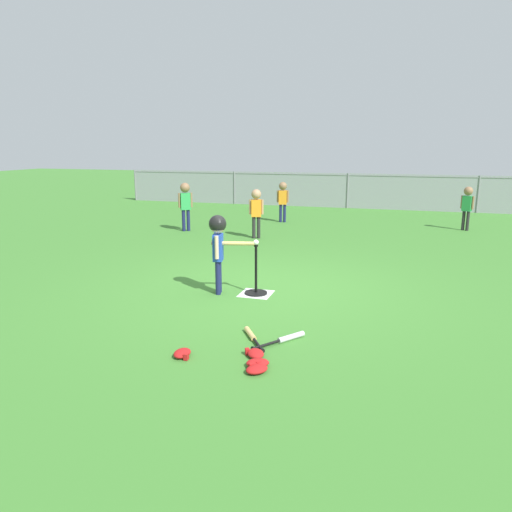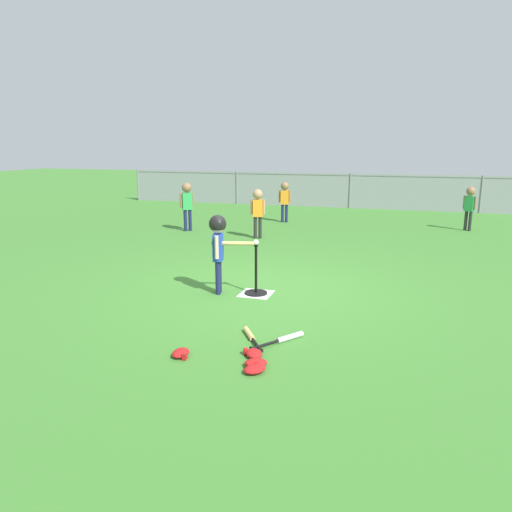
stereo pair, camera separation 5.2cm
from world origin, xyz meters
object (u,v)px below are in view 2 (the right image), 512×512
object	(u,v)px
fielder_near_right	(470,203)
spare_bat_wood	(251,336)
batting_tee	(256,286)
batter_child	(219,238)
spare_bat_silver	(285,339)
glove_by_plate	(255,363)
glove_outfield_drop	(254,353)
glove_tossed_aside	(181,353)
fielder_deep_left	(285,196)
glove_near_bats	(255,369)
baseball_on_tee	(256,242)
fielder_deep_right	(258,207)
fielder_near_left	(187,200)

from	to	relation	value
fielder_near_right	spare_bat_wood	bearing A→B (deg)	-110.13
batting_tee	spare_bat_wood	bearing A→B (deg)	-74.45
batter_child	spare_bat_silver	xyz separation A→B (m)	(1.31, -1.40, -0.77)
glove_by_plate	glove_outfield_drop	size ratio (longest dim) A/B	0.99
spare_bat_silver	spare_bat_wood	world-z (taller)	same
batter_child	glove_by_plate	world-z (taller)	batter_child
spare_bat_silver	glove_by_plate	distance (m)	0.68
batting_tee	spare_bat_wood	xyz separation A→B (m)	(0.43, -1.56, -0.08)
spare_bat_wood	glove_tossed_aside	xyz separation A→B (m)	(-0.52, -0.64, 0.01)
fielder_deep_left	glove_outfield_drop	distance (m)	8.68
batting_tee	glove_near_bats	distance (m)	2.42
batting_tee	spare_bat_wood	distance (m)	1.62
baseball_on_tee	glove_tossed_aside	distance (m)	2.31
spare_bat_silver	glove_by_plate	bearing A→B (deg)	-99.82
fielder_deep_right	glove_near_bats	size ratio (longest dim) A/B	4.06
batting_tee	glove_by_plate	xyz separation A→B (m)	(0.69, -2.19, -0.08)
spare_bat_wood	glove_near_bats	bearing A→B (deg)	-69.02
batting_tee	glove_near_bats	xyz separation A→B (m)	(0.72, -2.31, -0.08)
glove_outfield_drop	spare_bat_silver	bearing A→B (deg)	66.98
fielder_deep_left	glove_tossed_aside	xyz separation A→B (m)	(1.15, -8.67, -0.67)
baseball_on_tee	glove_tossed_aside	xyz separation A→B (m)	(-0.09, -2.20, -0.71)
glove_tossed_aside	fielder_deep_right	bearing A→B (deg)	100.44
glove_by_plate	fielder_deep_right	bearing A→B (deg)	107.23
baseball_on_tee	glove_near_bats	distance (m)	2.52
fielder_near_left	glove_by_plate	size ratio (longest dim) A/B	4.38
glove_near_bats	glove_tossed_aside	bearing A→B (deg)	172.25
fielder_near_left	glove_outfield_drop	world-z (taller)	fielder_near_left
batter_child	fielder_deep_left	size ratio (longest dim) A/B	1.03
batting_tee	glove_near_bats	world-z (taller)	batting_tee
fielder_deep_right	glove_near_bats	xyz separation A→B (m)	(1.95, -6.31, -0.68)
fielder_near_left	glove_tossed_aside	distance (m)	7.32
fielder_deep_left	fielder_deep_right	bearing A→B (deg)	-89.84
batter_child	glove_near_bats	xyz separation A→B (m)	(1.23, -2.19, -0.76)
glove_tossed_aside	fielder_near_left	bearing A→B (deg)	114.90
baseball_on_tee	spare_bat_wood	distance (m)	1.77
baseball_on_tee	glove_near_bats	bearing A→B (deg)	-72.65
batter_child	fielder_near_left	world-z (taller)	fielder_near_left
fielder_near_right	fielder_deep_left	distance (m)	4.63
fielder_deep_right	glove_outfield_drop	bearing A→B (deg)	-72.96
glove_by_plate	glove_tossed_aside	xyz separation A→B (m)	(-0.78, -0.01, 0.00)
batting_tee	fielder_deep_left	world-z (taller)	fielder_deep_left
fielder_near_left	spare_bat_wood	distance (m)	7.00
fielder_near_left	glove_by_plate	distance (m)	7.67
baseball_on_tee	fielder_near_left	xyz separation A→B (m)	(-3.15, 4.41, 0.01)
fielder_near_right	glove_near_bats	size ratio (longest dim) A/B	3.96
fielder_deep_right	glove_tossed_aside	xyz separation A→B (m)	(1.14, -6.20, -0.68)
spare_bat_silver	baseball_on_tee	bearing A→B (deg)	117.93
batting_tee	baseball_on_tee	size ratio (longest dim) A/B	9.55
fielder_deep_right	glove_by_plate	world-z (taller)	fielder_deep_right
batting_tee	baseball_on_tee	distance (m)	0.63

